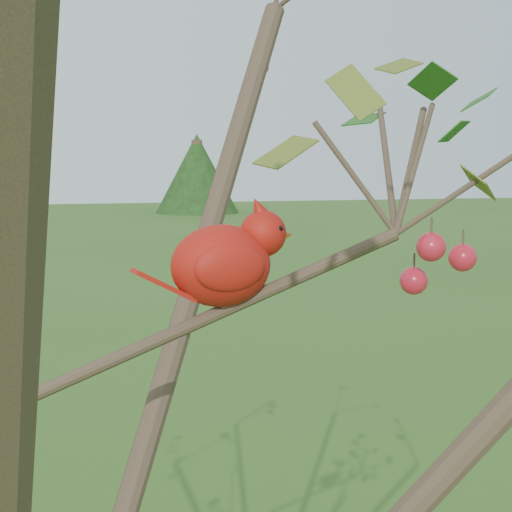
{
  "coord_description": "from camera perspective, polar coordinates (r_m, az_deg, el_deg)",
  "views": [
    {
      "loc": [
        0.1,
        -0.92,
        2.3
      ],
      "look_at": [
        0.36,
        0.08,
        2.17
      ],
      "focal_mm": 55.0,
      "sensor_mm": 36.0,
      "label": 1
    }
  ],
  "objects": [
    {
      "name": "cardinal",
      "position": [
        1.02,
        -2.17,
        -0.36
      ],
      "size": [
        0.22,
        0.13,
        0.16
      ],
      "rotation": [
        0.0,
        0.0,
        0.18
      ],
      "color": "red",
      "rests_on": "ground"
    }
  ]
}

